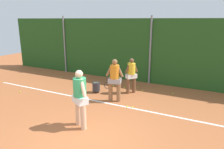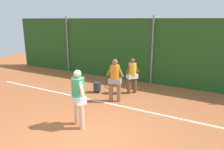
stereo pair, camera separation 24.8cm
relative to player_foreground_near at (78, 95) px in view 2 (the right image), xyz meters
The scene contains 18 objects.
ground_plane 1.76m from the player_foreground_near, 68.29° to the left, with size 30.64×30.64×0.00m, color #A85B33.
hedge_fence_backdrop 5.93m from the player_foreground_near, 84.97° to the left, with size 19.91×0.25×3.47m, color #23511E.
fence_post_left 7.76m from the player_foreground_near, 132.58° to the left, with size 0.10×0.10×3.62m, color gray.
fence_post_center 5.76m from the player_foreground_near, 84.82° to the left, with size 0.10×0.10×3.62m, color gray.
court_baseline_paint 2.43m from the player_foreground_near, 76.34° to the left, with size 14.55×0.10×0.01m, color white.
player_foreground_near is the anchor object (origin of this frame).
player_midcourt 2.50m from the player_foreground_near, 90.41° to the left, with size 0.81×0.43×1.83m.
player_backcourt_far 3.78m from the player_foreground_near, 86.48° to the left, with size 0.53×0.58×1.68m.
ball_hopper 3.42m from the player_foreground_near, 112.64° to the left, with size 0.36×0.36×0.51m.
tennis_ball_1 4.50m from the player_foreground_near, 102.66° to the left, with size 0.07×0.07×0.07m, color #CCDB33.
tennis_ball_2 6.32m from the player_foreground_near, 136.11° to the left, with size 0.07×0.07×0.07m, color #CCDB33.
tennis_ball_3 4.79m from the player_foreground_near, 86.83° to the left, with size 0.07×0.07×0.07m, color #CCDB33.
tennis_ball_6 4.45m from the player_foreground_near, 81.59° to the left, with size 0.07×0.07×0.07m, color #CCDB33.
tennis_ball_7 2.59m from the player_foreground_near, 66.35° to the left, with size 0.07×0.07×0.07m, color #CCDB33.
tennis_ball_8 4.88m from the player_foreground_near, 162.79° to the left, with size 0.07×0.07×0.07m, color #CCDB33.
tennis_ball_9 4.41m from the player_foreground_near, 94.33° to the left, with size 0.07×0.07×0.07m, color #CCDB33.
tennis_ball_11 2.49m from the player_foreground_near, 71.03° to the left, with size 0.07×0.07×0.07m, color #CCDB33.
tennis_ball_12 5.04m from the player_foreground_near, 65.14° to the left, with size 0.07×0.07×0.07m, color #CCDB33.
Camera 2 is at (3.44, -4.37, 3.43)m, focal length 33.65 mm.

